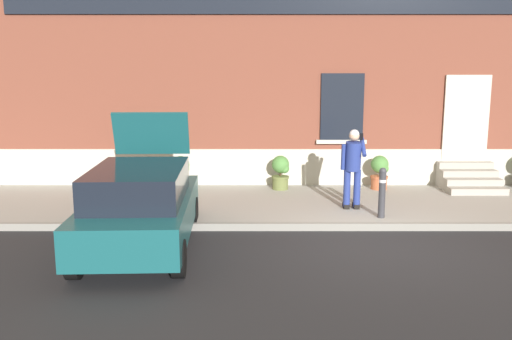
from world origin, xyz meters
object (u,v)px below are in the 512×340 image
(hatchback_car_teal, at_px, (139,206))
(person_on_phone, at_px, (352,164))
(bollard_near_person, at_px, (381,191))
(planter_cream, at_px, (180,172))
(planter_olive, at_px, (279,172))
(planter_terracotta, at_px, (378,171))
(bollard_far_left, at_px, (171,191))

(hatchback_car_teal, xyz_separation_m, person_on_phone, (4.12, 2.27, 0.35))
(bollard_near_person, height_order, planter_cream, bollard_near_person)
(bollard_near_person, xyz_separation_m, planter_olive, (-1.96, 2.69, -0.11))
(bollard_near_person, distance_m, planter_terracotta, 2.77)
(bollard_near_person, bearing_deg, planter_olive, 125.98)
(planter_cream, bearing_deg, person_on_phone, -26.02)
(bollard_far_left, bearing_deg, planter_olive, 49.08)
(bollard_near_person, height_order, planter_olive, bollard_near_person)
(planter_olive, bearing_deg, hatchback_car_teal, -122.01)
(hatchback_car_teal, bearing_deg, planter_cream, 87.95)
(person_on_phone, distance_m, planter_cream, 4.45)
(bollard_near_person, relative_size, person_on_phone, 0.60)
(planter_cream, bearing_deg, planter_olive, 1.14)
(planter_cream, xyz_separation_m, planter_terracotta, (5.02, 0.07, 0.00))
(planter_olive, height_order, planter_terracotta, same)
(planter_terracotta, bearing_deg, person_on_phone, -117.51)
(bollard_near_person, xyz_separation_m, planter_terracotta, (0.55, 2.71, -0.11))
(bollard_near_person, bearing_deg, planter_cream, 149.37)
(bollard_far_left, bearing_deg, hatchback_car_teal, -101.78)
(bollard_near_person, xyz_separation_m, person_on_phone, (-0.49, 0.70, 0.44))
(hatchback_car_teal, height_order, bollard_far_left, hatchback_car_teal)
(hatchback_car_teal, bearing_deg, bollard_near_person, 18.70)
(bollard_near_person, xyz_separation_m, planter_cream, (-4.46, 2.64, -0.11))
(hatchback_car_teal, distance_m, bollard_far_left, 1.60)
(bollard_far_left, bearing_deg, planter_terracotta, 29.23)
(planter_cream, bearing_deg, bollard_far_left, -86.21)
(bollard_far_left, bearing_deg, bollard_near_person, 0.00)
(hatchback_car_teal, xyz_separation_m, bollard_far_left, (0.33, 1.56, -0.09))
(bollard_near_person, height_order, person_on_phone, person_on_phone)
(person_on_phone, bearing_deg, bollard_far_left, -158.67)
(bollard_far_left, relative_size, planter_olive, 1.22)
(hatchback_car_teal, height_order, person_on_phone, hatchback_car_teal)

